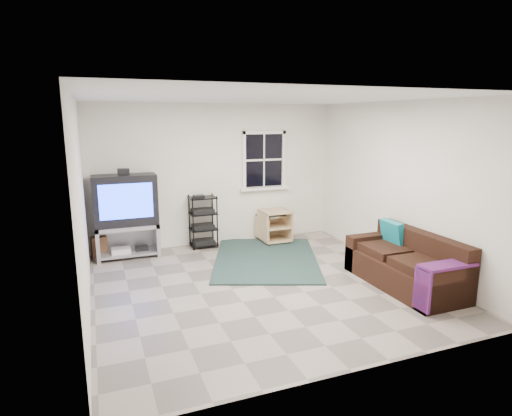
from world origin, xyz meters
name	(u,v)px	position (x,y,z in m)	size (l,w,h in m)	color
room	(264,164)	(0.95, 2.27, 1.48)	(4.60, 4.62, 4.60)	gray
tv_unit	(126,209)	(-1.67, 2.02, 0.83)	(1.03, 0.52, 1.52)	#9D9EA5
av_rack	(203,225)	(-0.32, 2.10, 0.42)	(0.48, 0.35, 0.97)	black
side_table_left	(274,225)	(1.03, 1.93, 0.33)	(0.53, 0.53, 0.62)	#D6B184
side_table_right	(270,225)	(1.01, 2.08, 0.29)	(0.55, 0.55, 0.52)	#D6B184
sofa	(406,266)	(1.91, -0.75, 0.29)	(0.80, 1.81, 0.83)	black
shag_rug	(266,259)	(0.48, 1.01, 0.01)	(1.68, 2.31, 0.03)	black
paper_bag	(99,247)	(-2.13, 2.17, 0.18)	(0.25, 0.16, 0.36)	brown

